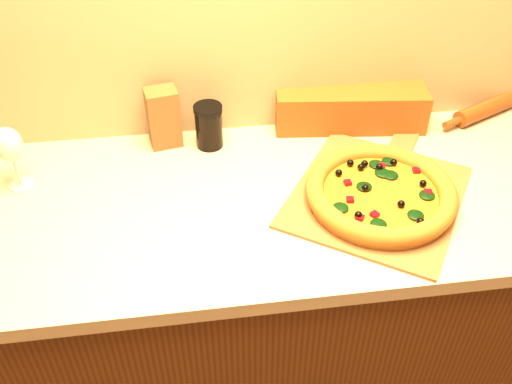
# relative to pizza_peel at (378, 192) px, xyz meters

# --- Properties ---
(cabinet) EXTENTS (2.80, 0.65, 0.86)m
(cabinet) POSITION_rel_pizza_peel_xyz_m (-0.28, 0.03, -0.47)
(cabinet) COLOR #44230E
(cabinet) RESTS_ON ground
(countertop) EXTENTS (2.84, 0.68, 0.04)m
(countertop) POSITION_rel_pizza_peel_xyz_m (-0.28, 0.03, -0.02)
(countertop) COLOR #BEAB94
(countertop) RESTS_ON cabinet
(pizza_peel) EXTENTS (0.58, 0.63, 0.01)m
(pizza_peel) POSITION_rel_pizza_peel_xyz_m (0.00, 0.00, 0.00)
(pizza_peel) COLOR brown
(pizza_peel) RESTS_ON countertop
(pizza) EXTENTS (0.37, 0.37, 0.05)m
(pizza) POSITION_rel_pizza_peel_xyz_m (-0.01, -0.03, 0.03)
(pizza) COLOR #BA7C2E
(pizza) RESTS_ON pizza_peel
(rolling_pin) EXTENTS (0.35, 0.17, 0.05)m
(rolling_pin) POSITION_rel_pizza_peel_xyz_m (0.44, 0.32, 0.02)
(rolling_pin) COLOR #5F2E10
(rolling_pin) RESTS_ON countertop
(bread_bag) EXTENTS (0.45, 0.19, 0.12)m
(bread_bag) POSITION_rel_pizza_peel_xyz_m (0.01, 0.33, 0.06)
(bread_bag) COLOR brown
(bread_bag) RESTS_ON countertop
(wine_glass) EXTENTS (0.07, 0.07, 0.18)m
(wine_glass) POSITION_rel_pizza_peel_xyz_m (-0.91, 0.16, 0.12)
(wine_glass) COLOR silver
(wine_glass) RESTS_ON countertop
(paper_bag) EXTENTS (0.10, 0.08, 0.17)m
(paper_bag) POSITION_rel_pizza_peel_xyz_m (-0.54, 0.30, 0.08)
(paper_bag) COLOR brown
(paper_bag) RESTS_ON countertop
(dark_jar) EXTENTS (0.08, 0.08, 0.13)m
(dark_jar) POSITION_rel_pizza_peel_xyz_m (-0.41, 0.27, 0.06)
(dark_jar) COLOR black
(dark_jar) RESTS_ON countertop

